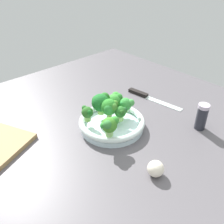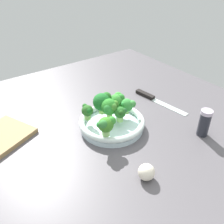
# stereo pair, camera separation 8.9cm
# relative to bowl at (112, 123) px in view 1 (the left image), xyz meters

# --- Properties ---
(ground_plane) EXTENTS (1.30, 1.30, 0.03)m
(ground_plane) POSITION_rel_bowl_xyz_m (0.03, -0.00, -0.03)
(ground_plane) COLOR #545055
(bowl) EXTENTS (0.24, 0.24, 0.04)m
(bowl) POSITION_rel_bowl_xyz_m (0.00, 0.00, 0.00)
(bowl) COLOR white
(bowl) RESTS_ON ground_plane
(broccoli_floret_0) EXTENTS (0.08, 0.07, 0.08)m
(broccoli_floret_0) POSITION_rel_bowl_xyz_m (0.00, -0.06, 0.07)
(broccoli_floret_0) COLOR #9FD561
(broccoli_floret_0) RESTS_ON bowl
(broccoli_floret_1) EXTENTS (0.04, 0.04, 0.06)m
(broccoli_floret_1) POSITION_rel_bowl_xyz_m (-0.02, 0.03, 0.05)
(broccoli_floret_1) COLOR #88C665
(broccoli_floret_1) RESTS_ON bowl
(broccoli_floret_2) EXTENTS (0.04, 0.05, 0.06)m
(broccoli_floret_2) POSITION_rel_bowl_xyz_m (0.07, -0.05, 0.05)
(broccoli_floret_2) COLOR #7DB556
(broccoli_floret_2) RESTS_ON bowl
(broccoli_floret_3) EXTENTS (0.06, 0.06, 0.08)m
(broccoli_floret_3) POSITION_rel_bowl_xyz_m (0.00, -0.01, 0.07)
(broccoli_floret_3) COLOR #91C158
(broccoli_floret_3) RESTS_ON bowl
(broccoli_floret_4) EXTENTS (0.05, 0.05, 0.06)m
(broccoli_floret_4) POSITION_rel_bowl_xyz_m (-0.07, 0.00, 0.05)
(broccoli_floret_4) COLOR #86C45E
(broccoli_floret_4) RESTS_ON bowl
(broccoli_floret_5) EXTENTS (0.06, 0.05, 0.07)m
(broccoli_floret_5) POSITION_rel_bowl_xyz_m (-0.05, -0.04, 0.06)
(broccoli_floret_5) COLOR #90C866
(broccoli_floret_5) RESTS_ON bowl
(broccoli_floret_6) EXTENTS (0.06, 0.05, 0.07)m
(broccoli_floret_6) POSITION_rel_bowl_xyz_m (0.07, 0.06, 0.06)
(broccoli_floret_6) COLOR #94D673
(broccoli_floret_6) RESTS_ON bowl
(knife) EXTENTS (0.06, 0.27, 0.01)m
(knife) POSITION_rel_bowl_xyz_m (-0.27, -0.06, -0.02)
(knife) COLOR silver
(knife) RESTS_ON ground_plane
(garlic_bulb) EXTENTS (0.05, 0.05, 0.05)m
(garlic_bulb) POSITION_rel_bowl_xyz_m (0.06, 0.26, 0.00)
(garlic_bulb) COLOR #F2E6CE
(garlic_bulb) RESTS_ON ground_plane
(pepper_shaker) EXTENTS (0.04, 0.04, 0.10)m
(pepper_shaker) POSITION_rel_bowl_xyz_m (-0.24, 0.22, 0.03)
(pepper_shaker) COLOR #252730
(pepper_shaker) RESTS_ON ground_plane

